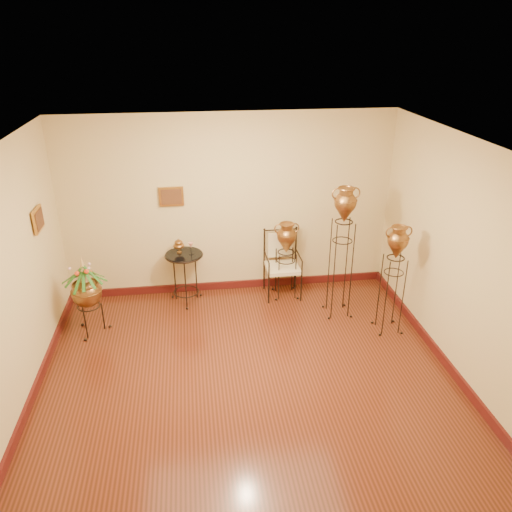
{
  "coord_description": "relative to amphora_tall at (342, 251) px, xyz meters",
  "views": [
    {
      "loc": [
        -0.56,
        -4.66,
        3.89
      ],
      "look_at": [
        0.25,
        1.3,
        1.1
      ],
      "focal_mm": 35.0,
      "sensor_mm": 36.0,
      "label": 1
    }
  ],
  "objects": [
    {
      "name": "room_shell",
      "position": [
        -1.5,
        -1.5,
        0.73
      ],
      "size": [
        5.02,
        5.02,
        2.81
      ],
      "color": "#D3B788",
      "rests_on": "ground"
    },
    {
      "name": "amphora_tall",
      "position": [
        0.0,
        0.0,
        0.0
      ],
      "size": [
        0.4,
        0.4,
        1.95
      ],
      "rotation": [
        0.0,
        0.0,
        0.05
      ],
      "color": "black",
      "rests_on": "ground"
    },
    {
      "name": "amphora_short",
      "position": [
        -0.66,
        0.64,
        -0.38
      ],
      "size": [
        0.39,
        0.39,
        1.24
      ],
      "rotation": [
        0.0,
        0.0,
        -0.04
      ],
      "color": "black",
      "rests_on": "ground"
    },
    {
      "name": "ground",
      "position": [
        -1.49,
        -1.51,
        -1.0
      ],
      "size": [
        5.0,
        5.0,
        0.0
      ],
      "primitive_type": "plane",
      "color": "#5F2416",
      "rests_on": "ground"
    },
    {
      "name": "planter_urn",
      "position": [
        -3.52,
        -0.03,
        -0.34
      ],
      "size": [
        0.72,
        0.72,
        1.18
      ],
      "rotation": [
        0.0,
        0.0,
        -0.15
      ],
      "color": "black",
      "rests_on": "ground"
    },
    {
      "name": "armchair",
      "position": [
        -0.71,
        0.64,
        -0.48
      ],
      "size": [
        0.58,
        0.55,
        1.04
      ],
      "rotation": [
        0.0,
        0.0,
        0.01
      ],
      "color": "black",
      "rests_on": "ground"
    },
    {
      "name": "side_table",
      "position": [
        -2.21,
        0.64,
        -0.58
      ],
      "size": [
        0.58,
        0.58,
        1.02
      ],
      "rotation": [
        0.0,
        0.0,
        -0.05
      ],
      "color": "black",
      "rests_on": "ground"
    },
    {
      "name": "amphora_mid",
      "position": [
        0.57,
        -0.52,
        -0.21
      ],
      "size": [
        0.4,
        0.4,
        1.57
      ],
      "rotation": [
        0.0,
        0.0,
        0.16
      ],
      "color": "black",
      "rests_on": "ground"
    }
  ]
}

